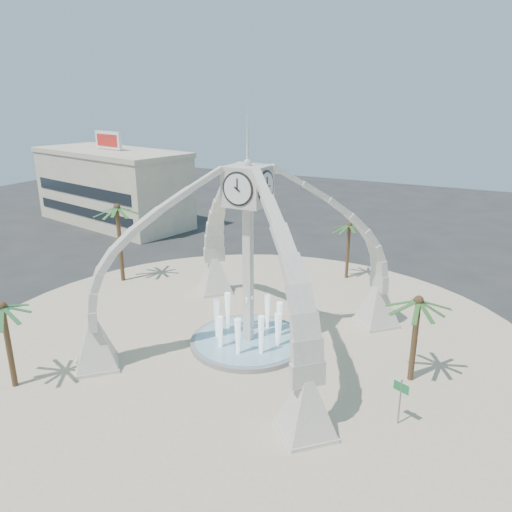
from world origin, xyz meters
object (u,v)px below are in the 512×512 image
at_px(palm_north, 349,226).
at_px(palm_south, 2,308).
at_px(palm_east, 419,302).
at_px(clock_tower, 248,255).
at_px(street_sign, 401,393).
at_px(fountain, 248,340).
at_px(palm_west, 117,209).

bearing_deg(palm_north, palm_south, -114.13).
relative_size(palm_east, palm_south, 1.02).
bearing_deg(clock_tower, street_sign, -20.43).
xyz_separation_m(clock_tower, palm_south, (-9.84, -10.93, -1.41)).
height_order(clock_tower, street_sign, clock_tower).
height_order(palm_east, palm_north, palm_east).
distance_m(fountain, palm_south, 15.47).
height_order(palm_north, palm_south, palm_south).
height_order(clock_tower, palm_south, clock_tower).
height_order(fountain, palm_south, palm_south).
bearing_deg(palm_north, palm_east, -59.90).
bearing_deg(palm_south, palm_west, 110.83).
distance_m(clock_tower, palm_north, 15.84).
distance_m(clock_tower, street_sign, 12.69).
xyz_separation_m(palm_east, palm_west, (-26.92, 4.98, 1.69)).
relative_size(palm_west, street_sign, 2.90).
bearing_deg(fountain, palm_west, 161.14).
xyz_separation_m(fountain, palm_west, (-16.09, 5.50, 6.54)).
bearing_deg(palm_west, clock_tower, -18.86).
height_order(fountain, street_sign, fountain).
xyz_separation_m(clock_tower, palm_west, (-16.09, 5.50, 0.34)).
relative_size(clock_tower, street_sign, 6.76).
distance_m(palm_west, street_sign, 29.25).
bearing_deg(street_sign, palm_north, 136.30).
distance_m(clock_tower, palm_west, 17.00).
xyz_separation_m(clock_tower, fountain, (0.00, 0.00, -6.20)).
bearing_deg(fountain, clock_tower, -90.00).
bearing_deg(palm_west, palm_east, -10.49).
bearing_deg(palm_south, clock_tower, 48.00).
bearing_deg(palm_east, fountain, -177.29).
relative_size(clock_tower, palm_south, 3.09).
xyz_separation_m(fountain, palm_east, (10.83, 0.51, 4.85)).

